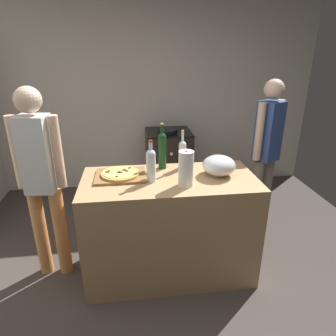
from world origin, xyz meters
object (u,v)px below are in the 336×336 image
at_px(paper_towel_roll, 186,169).
at_px(person_in_stripes, 41,176).
at_px(wine_bottle_amber, 162,149).
at_px(wine_bottle_clear, 151,164).
at_px(pizza, 120,173).
at_px(mixing_bowl, 219,165).
at_px(wine_bottle_green, 182,153).
at_px(person_in_red, 266,148).
at_px(stove, 168,163).

xyz_separation_m(paper_towel_roll, person_in_stripes, (-1.12, 0.25, -0.10)).
bearing_deg(wine_bottle_amber, wine_bottle_clear, -113.21).
height_order(pizza, mixing_bowl, mixing_bowl).
bearing_deg(wine_bottle_green, mixing_bowl, -33.38).
bearing_deg(paper_towel_roll, person_in_red, 36.97).
bearing_deg(pizza, wine_bottle_clear, -26.07).
bearing_deg(mixing_bowl, paper_towel_roll, -151.36).
bearing_deg(pizza, person_in_stripes, 177.57).
xyz_separation_m(wine_bottle_green, stove, (0.05, 1.34, -0.59)).
bearing_deg(person_in_red, wine_bottle_green, -157.54).
height_order(wine_bottle_clear, stove, wine_bottle_clear).
bearing_deg(stove, wine_bottle_amber, -99.53).
distance_m(paper_towel_roll, wine_bottle_amber, 0.40).
height_order(wine_bottle_clear, person_in_stripes, person_in_stripes).
height_order(wine_bottle_clear, wine_bottle_amber, wine_bottle_amber).
bearing_deg(wine_bottle_clear, paper_towel_roll, -22.65).
height_order(pizza, wine_bottle_green, wine_bottle_green).
distance_m(mixing_bowl, paper_towel_roll, 0.35).
xyz_separation_m(pizza, wine_bottle_amber, (0.36, 0.15, 0.14)).
bearing_deg(stove, person_in_stripes, -129.83).
height_order(wine_bottle_clear, wine_bottle_green, wine_bottle_green).
relative_size(pizza, mixing_bowl, 1.14).
distance_m(stove, person_in_red, 1.39).
bearing_deg(wine_bottle_amber, mixing_bowl, -25.37).
distance_m(pizza, wine_bottle_green, 0.55).
bearing_deg(person_in_red, pizza, -160.81).
xyz_separation_m(wine_bottle_clear, person_in_red, (1.23, 0.63, -0.13)).
xyz_separation_m(wine_bottle_amber, stove, (0.22, 1.31, -0.63)).
bearing_deg(person_in_red, wine_bottle_amber, -162.07).
xyz_separation_m(person_in_stripes, person_in_red, (2.10, 0.49, -0.02)).
bearing_deg(person_in_stripes, stove, 50.17).
distance_m(paper_towel_roll, wine_bottle_green, 0.35).
bearing_deg(wine_bottle_clear, stove, 78.01).
xyz_separation_m(stove, person_in_red, (0.90, -0.95, 0.48)).
bearing_deg(paper_towel_roll, mixing_bowl, 28.64).
bearing_deg(wine_bottle_green, stove, 87.85).
relative_size(pizza, paper_towel_roll, 1.12).
height_order(pizza, wine_bottle_clear, wine_bottle_clear).
relative_size(wine_bottle_green, stove, 0.37).
distance_m(pizza, wine_bottle_clear, 0.29).
xyz_separation_m(wine_bottle_amber, person_in_red, (1.12, 0.36, -0.16)).
relative_size(wine_bottle_clear, wine_bottle_amber, 0.84).
distance_m(mixing_bowl, person_in_red, 0.89).
bearing_deg(pizza, stove, 68.46).
distance_m(pizza, mixing_bowl, 0.80).
height_order(paper_towel_roll, wine_bottle_amber, wine_bottle_amber).
relative_size(wine_bottle_green, person_in_red, 0.21).
bearing_deg(stove, mixing_bowl, -81.71).
xyz_separation_m(paper_towel_roll, wine_bottle_amber, (-0.14, 0.38, 0.04)).
relative_size(wine_bottle_amber, person_in_stripes, 0.24).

